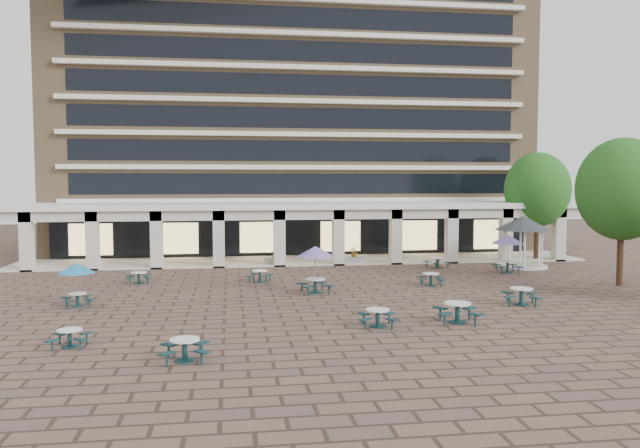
{
  "coord_description": "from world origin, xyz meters",
  "views": [
    {
      "loc": [
        -5.52,
        -31.36,
        6.06
      ],
      "look_at": [
        -0.57,
        3.0,
        3.63
      ],
      "focal_mm": 35.0,
      "sensor_mm": 36.0,
      "label": 1
    }
  ],
  "objects_px": {
    "planter_left": "(275,259)",
    "picnic_table_0": "(70,337)",
    "planter_right": "(354,256)",
    "picnic_table_1": "(185,348)",
    "gazebo": "(523,229)",
    "picnic_table_3": "(457,311)"
  },
  "relations": [
    {
      "from": "gazebo",
      "to": "planter_left",
      "type": "relative_size",
      "value": 2.55
    },
    {
      "from": "picnic_table_3",
      "to": "planter_left",
      "type": "xyz_separation_m",
      "value": [
        -6.39,
        19.16,
        -0.07
      ]
    },
    {
      "from": "gazebo",
      "to": "planter_right",
      "type": "xyz_separation_m",
      "value": [
        -11.27,
        3.44,
        -2.13
      ]
    },
    {
      "from": "picnic_table_0",
      "to": "planter_left",
      "type": "xyz_separation_m",
      "value": [
        8.98,
        20.89,
        0.06
      ]
    },
    {
      "from": "picnic_table_0",
      "to": "planter_right",
      "type": "xyz_separation_m",
      "value": [
        14.75,
        20.89,
        0.16
      ]
    },
    {
      "from": "planter_right",
      "to": "picnic_table_1",
      "type": "bearing_deg",
      "value": -114.24
    },
    {
      "from": "picnic_table_1",
      "to": "picnic_table_3",
      "type": "relative_size",
      "value": 0.81
    },
    {
      "from": "planter_left",
      "to": "planter_right",
      "type": "height_order",
      "value": "planter_right"
    },
    {
      "from": "picnic_table_0",
      "to": "picnic_table_3",
      "type": "xyz_separation_m",
      "value": [
        15.37,
        1.73,
        0.12
      ]
    },
    {
      "from": "planter_left",
      "to": "planter_right",
      "type": "xyz_separation_m",
      "value": [
        5.77,
        0.0,
        0.1
      ]
    },
    {
      "from": "picnic_table_3",
      "to": "planter_right",
      "type": "bearing_deg",
      "value": 102.64
    },
    {
      "from": "picnic_table_0",
      "to": "gazebo",
      "type": "xyz_separation_m",
      "value": [
        26.02,
        17.44,
        2.29
      ]
    },
    {
      "from": "planter_left",
      "to": "picnic_table_0",
      "type": "bearing_deg",
      "value": -113.25
    },
    {
      "from": "picnic_table_1",
      "to": "planter_left",
      "type": "bearing_deg",
      "value": 75.84
    },
    {
      "from": "gazebo",
      "to": "picnic_table_0",
      "type": "bearing_deg",
      "value": -146.16
    },
    {
      "from": "picnic_table_0",
      "to": "picnic_table_1",
      "type": "relative_size",
      "value": 0.84
    },
    {
      "from": "picnic_table_1",
      "to": "gazebo",
      "type": "distance_m",
      "value": 29.52
    },
    {
      "from": "picnic_table_1",
      "to": "planter_left",
      "type": "relative_size",
      "value": 1.17
    },
    {
      "from": "planter_right",
      "to": "picnic_table_0",
      "type": "bearing_deg",
      "value": -125.23
    },
    {
      "from": "picnic_table_0",
      "to": "planter_right",
      "type": "distance_m",
      "value": 25.57
    },
    {
      "from": "planter_left",
      "to": "planter_right",
      "type": "distance_m",
      "value": 5.77
    },
    {
      "from": "gazebo",
      "to": "planter_right",
      "type": "height_order",
      "value": "gazebo"
    }
  ]
}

